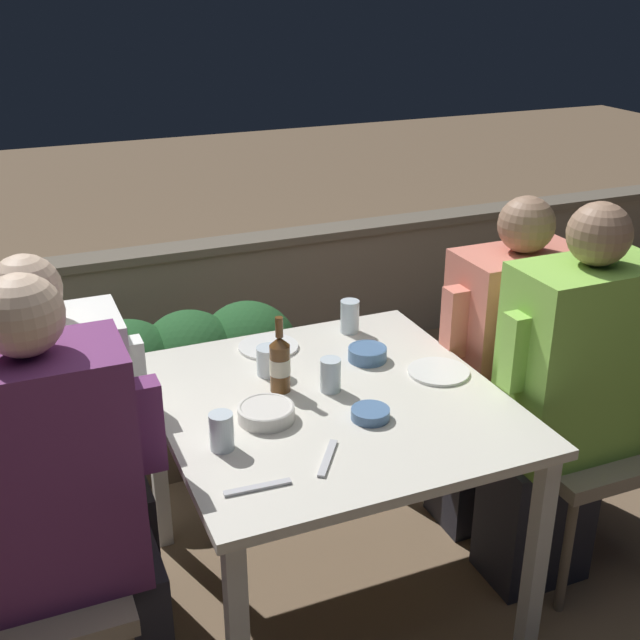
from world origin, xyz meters
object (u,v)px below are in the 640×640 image
at_px(person_white_polo, 65,457).
at_px(person_green_blouse, 567,402).
at_px(person_coral_top, 503,367).
at_px(beer_bottle, 280,363).
at_px(chair_right_far, 549,368).
at_px(person_purple_stripe, 68,517).
at_px(chair_right_near, 614,411).

xyz_separation_m(person_white_polo, person_green_blouse, (1.50, -0.34, 0.03)).
distance_m(person_coral_top, beer_bottle, 0.89).
bearing_deg(chair_right_far, person_coral_top, 180.00).
relative_size(person_purple_stripe, chair_right_near, 1.38).
xyz_separation_m(person_purple_stripe, person_white_polo, (0.03, 0.34, -0.04)).
height_order(person_purple_stripe, chair_right_far, person_purple_stripe).
bearing_deg(person_coral_top, chair_right_near, -58.05).
bearing_deg(beer_bottle, person_coral_top, 4.61).
bearing_deg(person_purple_stripe, person_green_blouse, 0.11).
relative_size(person_purple_stripe, person_coral_top, 1.06).
relative_size(person_purple_stripe, person_green_blouse, 1.01).
height_order(person_white_polo, person_green_blouse, person_green_blouse).
bearing_deg(person_white_polo, person_coral_top, -0.25).
xyz_separation_m(chair_right_near, person_coral_top, (-0.21, 0.34, 0.05)).
relative_size(person_green_blouse, person_coral_top, 1.05).
bearing_deg(chair_right_near, person_white_polo, 168.66).
height_order(person_green_blouse, beer_bottle, person_green_blouse).
relative_size(person_purple_stripe, person_white_polo, 1.06).
relative_size(chair_right_near, person_green_blouse, 0.73).
xyz_separation_m(person_coral_top, beer_bottle, (-0.86, -0.07, 0.22)).
bearing_deg(chair_right_far, person_purple_stripe, -168.92).
distance_m(person_white_polo, chair_right_near, 1.74).
bearing_deg(person_green_blouse, person_coral_top, 90.88).
height_order(chair_right_near, person_green_blouse, person_green_blouse).
bearing_deg(person_green_blouse, chair_right_far, 59.05).
bearing_deg(person_coral_top, chair_right_far, 0.00).
bearing_deg(person_white_polo, chair_right_near, -11.34).
xyz_separation_m(chair_right_near, person_green_blouse, (-0.20, 0.00, 0.08)).
bearing_deg(person_green_blouse, chair_right_near, -0.00).
bearing_deg(person_white_polo, person_purple_stripe, -94.33).
distance_m(person_white_polo, person_coral_top, 1.50).
relative_size(person_purple_stripe, beer_bottle, 5.44).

